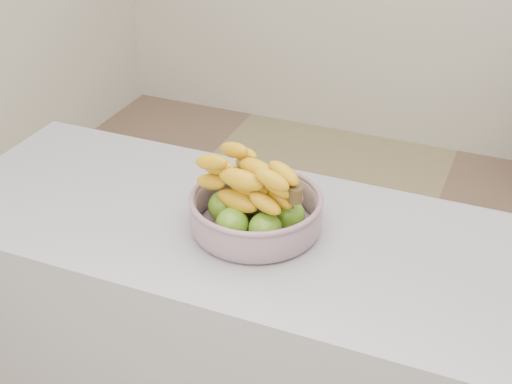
# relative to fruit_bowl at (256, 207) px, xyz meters

# --- Properties ---
(fruit_bowl) EXTENTS (0.31, 0.31, 0.18)m
(fruit_bowl) POSITION_rel_fruit_bowl_xyz_m (0.00, 0.00, 0.00)
(fruit_bowl) COLOR #95A0B3
(fruit_bowl) RESTS_ON counter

